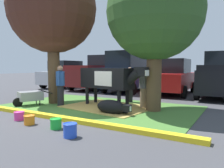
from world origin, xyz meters
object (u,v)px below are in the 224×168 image
bucket_orange (29,120)px  person_handler (144,87)px  wheelbarrow (30,96)px  sedan_blue (173,77)px  shade_tree_left (53,10)px  cow_holstein (108,79)px  person_visitor_near (60,84)px  pickup_truck_black (223,76)px  calf_lying (112,107)px  bucket_green (56,123)px  sedan_silver (66,74)px  person_visitor_far (130,84)px  bucket_blue (70,130)px  pickup_truck_maroon (98,73)px  suv_dark_grey (129,72)px  shade_tree_right (155,13)px  bucket_pink (19,116)px

bucket_orange → person_handler: bearing=64.2°
wheelbarrow → sedan_blue: sedan_blue is taller
shade_tree_left → person_handler: (3.78, 0.86, -3.16)m
cow_holstein → person_visitor_near: 1.94m
pickup_truck_black → cow_holstein: bearing=-123.3°
person_handler → pickup_truck_black: size_ratio=0.28×
bucket_orange → sedan_blue: 8.89m
calf_lying → bucket_green: (-0.35, -2.23, -0.10)m
sedan_silver → sedan_blue: size_ratio=1.00×
bucket_green → pickup_truck_black: size_ratio=0.06×
person_visitor_far → sedan_silver: 8.34m
cow_holstein → person_visitor_far: size_ratio=1.99×
bucket_blue → sedan_silver: (-8.29, 8.94, 0.82)m
wheelbarrow → pickup_truck_maroon: (-1.44, 7.11, 0.73)m
calf_lying → suv_dark_grey: 6.94m
calf_lying → wheelbarrow: wheelbarrow is taller
bucket_orange → shade_tree_right: bearing=56.6°
person_visitor_near → bucket_orange: bearing=-63.7°
pickup_truck_maroon → bucket_green: bearing=-62.1°
person_handler → person_visitor_far: size_ratio=0.97×
bucket_green → suv_dark_grey: 8.96m
cow_holstein → calf_lying: cow_holstein is taller
sedan_blue → bucket_pink: bearing=-104.9°
shade_tree_right → bucket_green: (-1.37, -3.42, -3.31)m
pickup_truck_black → bucket_pink: bearing=-118.7°
wheelbarrow → calf_lying: bearing=5.3°
bucket_orange → bucket_blue: size_ratio=0.94×
person_visitor_far → sedan_silver: sedan_silver is taller
person_handler → suv_dark_grey: 5.83m
wheelbarrow → suv_dark_grey: suv_dark_grey is taller
person_visitor_near → suv_dark_grey: size_ratio=0.35×
suv_dark_grey → wheelbarrow: bearing=-99.7°
bucket_orange → bucket_blue: (1.69, -0.25, 0.03)m
person_visitor_near → person_visitor_far: 2.99m
bucket_orange → pickup_truck_black: size_ratio=0.06×
person_handler → bucket_orange: person_handler is taller
shade_tree_right → pickup_truck_black: (1.82, 5.48, -2.34)m
cow_holstein → bucket_pink: bearing=-109.6°
calf_lying → person_handler: 1.64m
person_visitor_far → pickup_truck_maroon: (-4.59, 4.33, 0.28)m
bucket_orange → bucket_pink: bearing=164.9°
bucket_green → suv_dark_grey: suv_dark_grey is taller
shade_tree_right → calf_lying: bearing=-130.9°
cow_holstein → wheelbarrow: size_ratio=1.96×
sedan_blue → shade_tree_right: bearing=-82.2°
sedan_silver → sedan_blue: bearing=0.2°
shade_tree_left → sedan_blue: bearing=58.6°
person_handler → pickup_truck_maroon: bearing=136.7°
pickup_truck_black → person_visitor_far: bearing=-128.6°
bucket_orange → sedan_blue: sedan_blue is taller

